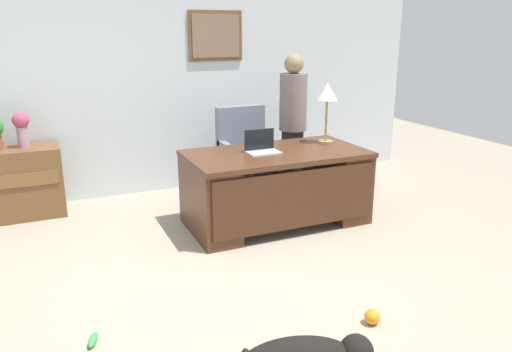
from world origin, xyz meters
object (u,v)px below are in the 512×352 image
(desk, at_px, (277,185))
(laptop, at_px, (262,147))
(desk_lamp, at_px, (327,96))
(dog_toy_plush, at_px, (93,340))
(dog_toy_ball, at_px, (372,317))
(vase_with_flowers, at_px, (21,126))
(armchair, at_px, (246,157))
(person_standing, at_px, (293,125))

(desk, height_order, laptop, laptop)
(desk_lamp, height_order, dog_toy_plush, desk_lamp)
(desk, relative_size, dog_toy_ball, 16.54)
(laptop, xyz_separation_m, vase_with_flowers, (-2.18, 1.26, 0.16))
(dog_toy_ball, bearing_deg, laptop, 87.84)
(armchair, distance_m, laptop, 0.99)
(desk_lamp, distance_m, vase_with_flowers, 3.22)
(person_standing, height_order, desk_lamp, person_standing)
(dog_toy_ball, bearing_deg, armchair, 84.35)
(desk, xyz_separation_m, laptop, (-0.15, 0.06, 0.41))
(desk, height_order, vase_with_flowers, vase_with_flowers)
(desk, xyz_separation_m, dog_toy_ball, (-0.22, -1.93, -0.36))
(desk, relative_size, vase_with_flowers, 4.80)
(desk, relative_size, desk_lamp, 2.81)
(armchair, height_order, dog_toy_ball, armchair)
(armchair, bearing_deg, dog_toy_plush, -131.47)
(person_standing, bearing_deg, desk, -127.34)
(person_standing, distance_m, dog_toy_ball, 2.91)
(person_standing, bearing_deg, laptop, -136.26)
(armchair, xyz_separation_m, dog_toy_ball, (-0.29, -2.90, -0.43))
(vase_with_flowers, xyz_separation_m, dog_toy_ball, (2.10, -3.25, -0.92))
(vase_with_flowers, bearing_deg, laptop, -29.98)
(laptop, relative_size, dog_toy_ball, 2.93)
(laptop, distance_m, dog_toy_ball, 2.14)
(armchair, xyz_separation_m, person_standing, (0.51, -0.22, 0.39))
(vase_with_flowers, bearing_deg, armchair, -8.31)
(desk_lamp, distance_m, dog_toy_ball, 2.59)
(armchair, bearing_deg, vase_with_flowers, 171.69)
(desk, bearing_deg, armchair, 86.26)
(armchair, bearing_deg, desk_lamp, -52.82)
(desk, xyz_separation_m, person_standing, (0.57, 0.75, 0.46))
(person_standing, distance_m, vase_with_flowers, 2.96)
(laptop, relative_size, vase_with_flowers, 0.85)
(armchair, xyz_separation_m, dog_toy_plush, (-2.07, -2.35, -0.46))
(armchair, bearing_deg, person_standing, -23.28)
(person_standing, height_order, dog_toy_plush, person_standing)
(desk_lamp, bearing_deg, vase_with_flowers, 159.08)
(person_standing, bearing_deg, vase_with_flowers, 168.92)
(person_standing, distance_m, desk_lamp, 0.71)
(desk, relative_size, dog_toy_plush, 11.23)
(desk_lamp, bearing_deg, dog_toy_plush, -149.90)
(desk_lamp, bearing_deg, dog_toy_ball, -112.92)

